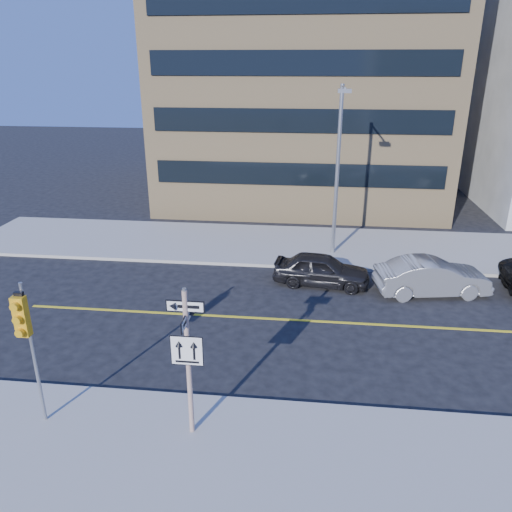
# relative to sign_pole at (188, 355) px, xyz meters

# --- Properties ---
(ground) EXTENTS (120.00, 120.00, 0.00)m
(ground) POSITION_rel_sign_pole_xyz_m (0.00, 2.51, -2.44)
(ground) COLOR black
(ground) RESTS_ON ground
(sign_pole) EXTENTS (0.92, 0.92, 4.06)m
(sign_pole) POSITION_rel_sign_pole_xyz_m (0.00, 0.00, 0.00)
(sign_pole) COLOR silver
(sign_pole) RESTS_ON near_sidewalk
(traffic_signal) EXTENTS (0.32, 0.45, 4.00)m
(traffic_signal) POSITION_rel_sign_pole_xyz_m (-4.00, -0.15, 0.59)
(traffic_signal) COLOR gray
(traffic_signal) RESTS_ON near_sidewalk
(parked_car_a) EXTENTS (2.16, 4.28, 1.40)m
(parked_car_a) POSITION_rel_sign_pole_xyz_m (3.39, 9.88, -1.74)
(parked_car_a) COLOR black
(parked_car_a) RESTS_ON ground
(parked_car_b) EXTENTS (2.35, 4.80, 1.52)m
(parked_car_b) POSITION_rel_sign_pole_xyz_m (7.92, 9.45, -1.68)
(parked_car_b) COLOR slate
(parked_car_b) RESTS_ON ground
(streetlight_a) EXTENTS (0.55, 2.25, 8.00)m
(streetlight_a) POSITION_rel_sign_pole_xyz_m (4.00, 13.27, 2.32)
(streetlight_a) COLOR gray
(streetlight_a) RESTS_ON far_sidewalk
(building_brick) EXTENTS (18.00, 18.00, 18.00)m
(building_brick) POSITION_rel_sign_pole_xyz_m (2.00, 27.51, 6.56)
(building_brick) COLOR tan
(building_brick) RESTS_ON ground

